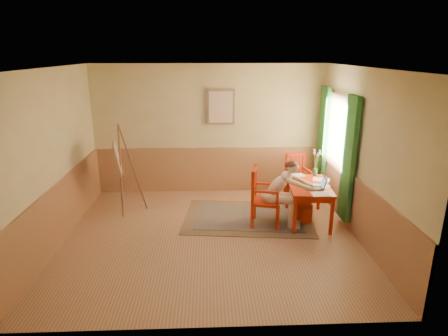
{
  "coord_description": "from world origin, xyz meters",
  "views": [
    {
      "loc": [
        -0.02,
        -5.86,
        3.04
      ],
      "look_at": [
        0.25,
        0.55,
        1.05
      ],
      "focal_mm": 30.28,
      "sensor_mm": 36.0,
      "label": 1
    }
  ],
  "objects_px": {
    "laptop": "(317,186)",
    "chair_back": "(297,178)",
    "chair_left": "(263,197)",
    "easel": "(119,161)",
    "figure": "(282,190)",
    "table": "(309,189)"
  },
  "relations": [
    {
      "from": "easel",
      "to": "figure",
      "type": "bearing_deg",
      "value": -14.66
    },
    {
      "from": "laptop",
      "to": "table",
      "type": "bearing_deg",
      "value": 110.52
    },
    {
      "from": "chair_left",
      "to": "laptop",
      "type": "xyz_separation_m",
      "value": [
        0.94,
        -0.08,
        0.23
      ]
    },
    {
      "from": "easel",
      "to": "laptop",
      "type": "bearing_deg",
      "value": -12.65
    },
    {
      "from": "table",
      "to": "chair_back",
      "type": "xyz_separation_m",
      "value": [
        0.04,
        1.05,
        -0.14
      ]
    },
    {
      "from": "figure",
      "to": "chair_back",
      "type": "bearing_deg",
      "value": 65.45
    },
    {
      "from": "chair_back",
      "to": "laptop",
      "type": "xyz_separation_m",
      "value": [
        0.04,
        -1.27,
        0.27
      ]
    },
    {
      "from": "laptop",
      "to": "chair_back",
      "type": "bearing_deg",
      "value": 91.91
    },
    {
      "from": "chair_back",
      "to": "easel",
      "type": "xyz_separation_m",
      "value": [
        -3.57,
        -0.46,
        0.54
      ]
    },
    {
      "from": "figure",
      "to": "laptop",
      "type": "distance_m",
      "value": 0.62
    },
    {
      "from": "figure",
      "to": "chair_left",
      "type": "bearing_deg",
      "value": 170.0
    },
    {
      "from": "chair_left",
      "to": "chair_back",
      "type": "distance_m",
      "value": 1.49
    },
    {
      "from": "chair_back",
      "to": "chair_left",
      "type": "bearing_deg",
      "value": -127.15
    },
    {
      "from": "table",
      "to": "laptop",
      "type": "bearing_deg",
      "value": -69.48
    },
    {
      "from": "easel",
      "to": "chair_back",
      "type": "bearing_deg",
      "value": 7.29
    },
    {
      "from": "chair_back",
      "to": "table",
      "type": "bearing_deg",
      "value": -92.07
    },
    {
      "from": "chair_left",
      "to": "laptop",
      "type": "relative_size",
      "value": 2.98
    },
    {
      "from": "easel",
      "to": "chair_left",
      "type": "bearing_deg",
      "value": -15.23
    },
    {
      "from": "table",
      "to": "easel",
      "type": "relative_size",
      "value": 0.72
    },
    {
      "from": "chair_left",
      "to": "laptop",
      "type": "distance_m",
      "value": 0.97
    },
    {
      "from": "figure",
      "to": "easel",
      "type": "distance_m",
      "value": 3.12
    },
    {
      "from": "figure",
      "to": "table",
      "type": "bearing_deg",
      "value": 19.7
    }
  ]
}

